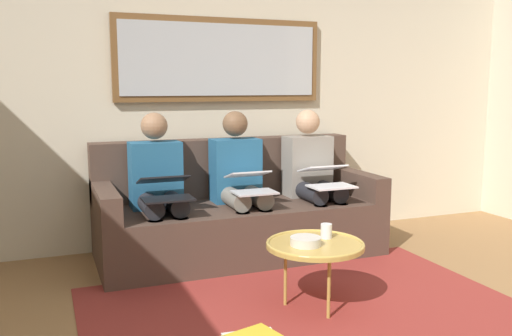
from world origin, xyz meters
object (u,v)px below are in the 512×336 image
Objects in this scene: laptop_silver at (251,182)px; laptop_black at (165,188)px; person_middle at (240,180)px; framed_mirror at (221,60)px; person_left at (313,175)px; person_right at (158,185)px; laptop_white at (326,176)px; couch at (237,215)px; bowl at (306,241)px; cup at (326,231)px; coffee_table at (315,245)px.

laptop_black reaches higher than laptop_silver.
framed_mirror is at bearing -90.00° from person_middle.
laptop_silver is at bearing 20.60° from person_left.
person_left and person_right have the same top height.
person_left is 3.11× the size of laptop_black.
laptop_white reaches higher than laptop_black.
couch is 6.12× the size of laptop_silver.
laptop_silver is (-0.01, -0.93, 0.20)m from bowl.
couch is at bearing -154.40° from laptop_black.
person_left reaches higher than bowl.
person_left is 0.24m from laptop_white.
cup is 0.49× the size of bowl.
cup is at bearing 102.30° from laptop_silver.
person_middle is (0.18, -1.07, 0.16)m from cup.
person_left is at bearing -116.54° from coffee_table.
person_right is 0.24m from laptop_black.
person_right is (0.64, -0.24, -0.02)m from laptop_silver.
laptop_silver is at bearing -77.70° from cup.
couch reaches higher than bowl.
bowl is 0.95m from laptop_silver.
laptop_silver is at bearing 159.40° from person_right.
cup is at bearing -153.83° from bowl.
framed_mirror is 4.62× the size of laptop_white.
person_left is 0.64m from person_middle.
couch is 3.73× the size of coffee_table.
coffee_table is at bearing 93.29° from person_middle.
person_right is at bearing -10.42° from laptop_white.
person_right is at bearing -58.43° from coffee_table.
laptop_white is 0.34× the size of person_right.
bowl is (0.01, 1.62, -1.12)m from framed_mirror.
laptop_white is at bearing -124.75° from bowl.
framed_mirror is 1.98m from coffee_table.
laptop_white reaches higher than coffee_table.
framed_mirror is 3.03× the size of coffee_table.
cup is 0.21m from bowl.
person_right reaches higher than laptop_silver.
couch is 0.44m from laptop_silver.
coffee_table is 1.53× the size of laptop_white.
person_left and person_middle have the same top height.
laptop_white is (0.00, 0.24, 0.03)m from person_left.
couch is at bearing -6.13° from person_left.
coffee_table is 1.30m from person_left.
bowl is 0.50× the size of laptop_black.
person_right is at bearing 0.00° from person_middle.
person_middle is at bearing -90.30° from bowl.
person_middle is 3.11× the size of laptop_black.
cup is at bearing 127.41° from person_right.
laptop_black is (0.63, -0.93, 0.20)m from bowl.
couch is 0.78m from laptop_black.
couch is 1.17m from cup.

